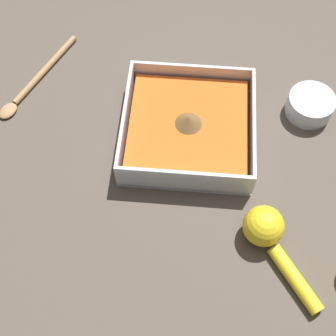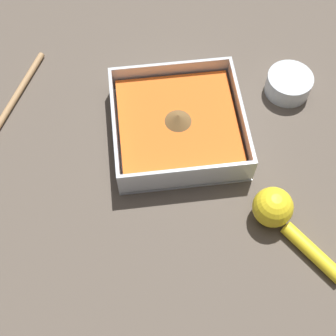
{
  "view_description": "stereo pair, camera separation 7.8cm",
  "coord_description": "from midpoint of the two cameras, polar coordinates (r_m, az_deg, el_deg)",
  "views": [
    {
      "loc": [
        -0.5,
        0.01,
        0.72
      ],
      "look_at": [
        -0.12,
        0.04,
        0.03
      ],
      "focal_mm": 50.0,
      "sensor_mm": 36.0,
      "label": 1
    },
    {
      "loc": [
        -0.5,
        0.08,
        0.72
      ],
      "look_at": [
        -0.12,
        0.04,
        0.03
      ],
      "focal_mm": 50.0,
      "sensor_mm": 36.0,
      "label": 2
    }
  ],
  "objects": [
    {
      "name": "ground_plane",
      "position": [
        0.88,
        -1.09,
        5.9
      ],
      "size": [
        4.0,
        4.0,
        0.0
      ],
      "primitive_type": "plane",
      "color": "brown"
    },
    {
      "name": "square_dish",
      "position": [
        0.84,
        -1.42,
        4.89
      ],
      "size": [
        0.23,
        0.23,
        0.06
      ],
      "color": "silver",
      "rests_on": "ground_plane"
    },
    {
      "name": "spice_bowl",
      "position": [
        0.92,
        12.14,
        9.74
      ],
      "size": [
        0.09,
        0.09,
        0.04
      ],
      "color": "silver",
      "rests_on": "ground_plane"
    },
    {
      "name": "lemon_squeezer",
      "position": [
        0.76,
        10.64,
        -5.91
      ],
      "size": [
        0.16,
        0.13,
        0.07
      ],
      "rotation": [
        0.0,
        0.0,
        0.6
      ],
      "color": "yellow",
      "rests_on": "ground_plane"
    },
    {
      "name": "wooden_spoon",
      "position": [
        0.95,
        -20.78,
        7.13
      ],
      "size": [
        0.22,
        0.12,
        0.01
      ],
      "rotation": [
        0.0,
        0.0,
        2.7
      ],
      "color": "tan",
      "rests_on": "ground_plane"
    }
  ]
}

